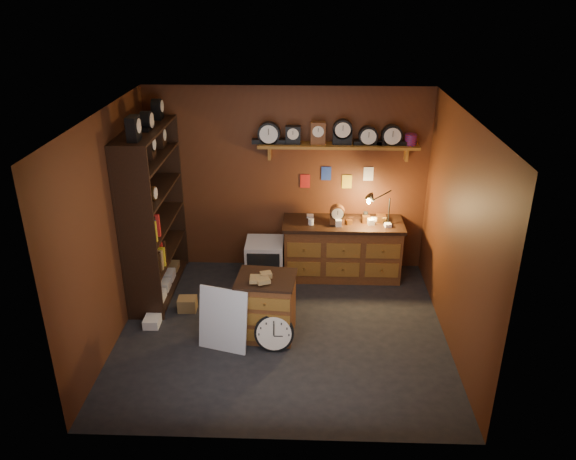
% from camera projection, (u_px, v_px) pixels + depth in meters
% --- Properties ---
extents(floor, '(4.00, 4.00, 0.00)m').
position_uv_depth(floor, '(282.00, 331.00, 6.99)').
color(floor, black).
rests_on(floor, ground).
extents(room_shell, '(4.02, 3.62, 2.71)m').
position_uv_depth(room_shell, '(286.00, 199.00, 6.38)').
color(room_shell, '#572A14').
rests_on(room_shell, ground).
extents(shelving_unit, '(0.47, 1.60, 2.58)m').
position_uv_depth(shelving_unit, '(150.00, 206.00, 7.43)').
color(shelving_unit, black).
rests_on(shelving_unit, ground).
extents(workbench, '(1.71, 0.66, 1.36)m').
position_uv_depth(workbench, '(342.00, 246.00, 8.11)').
color(workbench, brown).
rests_on(workbench, ground).
extents(low_cabinet, '(0.74, 0.64, 0.88)m').
position_uv_depth(low_cabinet, '(266.00, 304.00, 6.75)').
color(low_cabinet, brown).
rests_on(low_cabinet, ground).
extents(big_round_clock, '(0.47, 0.16, 0.47)m').
position_uv_depth(big_round_clock, '(274.00, 333.00, 6.56)').
color(big_round_clock, black).
rests_on(big_round_clock, ground).
extents(white_panel, '(0.61, 0.32, 0.78)m').
position_uv_depth(white_panel, '(224.00, 347.00, 6.69)').
color(white_panel, silver).
rests_on(white_panel, ground).
extents(mini_fridge, '(0.54, 0.56, 0.56)m').
position_uv_depth(mini_fridge, '(265.00, 259.00, 8.16)').
color(mini_fridge, silver).
rests_on(mini_fridge, ground).
extents(floor_box_a, '(0.29, 0.27, 0.15)m').
position_uv_depth(floor_box_a, '(246.00, 309.00, 7.31)').
color(floor_box_a, olive).
rests_on(floor_box_a, ground).
extents(floor_box_b, '(0.20, 0.23, 0.12)m').
position_uv_depth(floor_box_b, '(152.00, 322.00, 7.08)').
color(floor_box_b, white).
rests_on(floor_box_b, ground).
extents(floor_box_c, '(0.25, 0.21, 0.18)m').
position_uv_depth(floor_box_c, '(187.00, 304.00, 7.40)').
color(floor_box_c, olive).
rests_on(floor_box_c, ground).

